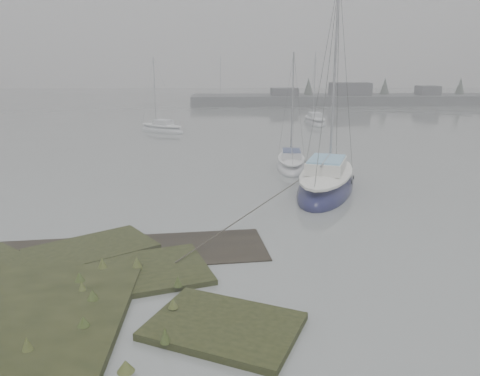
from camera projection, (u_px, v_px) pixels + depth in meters
name	position (u px, v px, depth m)	size (l,w,h in m)	color
ground	(216.00, 137.00, 40.71)	(160.00, 160.00, 0.00)	slate
far_shoreline	(392.00, 98.00, 72.28)	(60.00, 8.00, 4.15)	#4C4F51
sailboat_main	(326.00, 184.00, 23.45)	(5.18, 8.26, 11.09)	#13143C
sailboat_white	(291.00, 164.00, 28.56)	(2.31, 5.40, 7.40)	silver
sailboat_far_a	(162.00, 129.00, 43.46)	(5.13, 4.45, 7.27)	#B4B9BF
sailboat_far_b	(315.00, 122.00, 48.91)	(2.08, 5.66, 7.89)	#9FA3A8
sailboat_far_c	(225.00, 104.00, 69.93)	(5.69, 4.04, 7.71)	#B1B5BC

